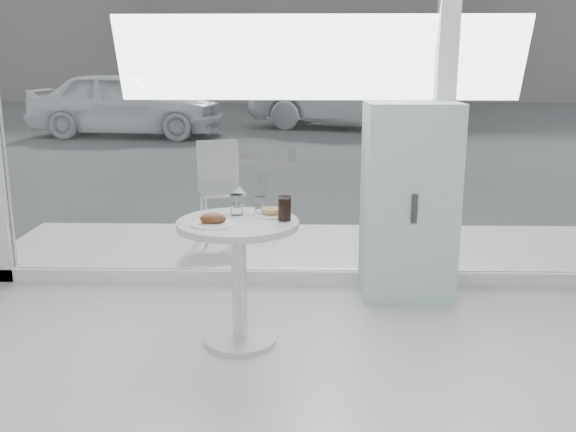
{
  "coord_description": "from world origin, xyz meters",
  "views": [
    {
      "loc": [
        -0.11,
        -1.74,
        1.69
      ],
      "look_at": [
        -0.2,
        1.7,
        0.85
      ],
      "focal_mm": 40.0,
      "sensor_mm": 36.0,
      "label": 1
    }
  ],
  "objects_px": {
    "main_table": "(239,256)",
    "water_tumbler_b": "(260,207)",
    "mint_cabinet": "(409,202)",
    "cola_glass": "(285,209)",
    "plate_donut": "(271,213)",
    "car_white": "(127,103)",
    "car_silver": "(352,96)",
    "plate_fritter": "(214,220)",
    "patio_chair": "(220,183)",
    "water_tumbler_a": "(237,206)"
  },
  "relations": [
    {
      "from": "main_table",
      "to": "water_tumbler_b",
      "type": "distance_m",
      "value": 0.34
    },
    {
      "from": "water_tumbler_b",
      "to": "main_table",
      "type": "bearing_deg",
      "value": -125.76
    },
    {
      "from": "car_silver",
      "to": "plate_fritter",
      "type": "distance_m",
      "value": 12.53
    },
    {
      "from": "cola_glass",
      "to": "patio_chair",
      "type": "bearing_deg",
      "value": 106.96
    },
    {
      "from": "mint_cabinet",
      "to": "plate_fritter",
      "type": "xyz_separation_m",
      "value": [
        -1.26,
        -0.96,
        0.1
      ]
    },
    {
      "from": "water_tumbler_a",
      "to": "cola_glass",
      "type": "xyz_separation_m",
      "value": [
        0.3,
        -0.14,
        0.01
      ]
    },
    {
      "from": "mint_cabinet",
      "to": "plate_donut",
      "type": "xyz_separation_m",
      "value": [
        -0.95,
        -0.74,
        0.09
      ]
    },
    {
      "from": "mint_cabinet",
      "to": "water_tumbler_b",
      "type": "xyz_separation_m",
      "value": [
        -1.02,
        -0.69,
        0.12
      ]
    },
    {
      "from": "main_table",
      "to": "patio_chair",
      "type": "relative_size",
      "value": 0.85
    },
    {
      "from": "plate_fritter",
      "to": "water_tumbler_a",
      "type": "distance_m",
      "value": 0.28
    },
    {
      "from": "water_tumbler_b",
      "to": "cola_glass",
      "type": "bearing_deg",
      "value": -43.94
    },
    {
      "from": "car_white",
      "to": "car_silver",
      "type": "bearing_deg",
      "value": -65.76
    },
    {
      "from": "patio_chair",
      "to": "main_table",
      "type": "bearing_deg",
      "value": -95.48
    },
    {
      "from": "main_table",
      "to": "plate_fritter",
      "type": "distance_m",
      "value": 0.3
    },
    {
      "from": "patio_chair",
      "to": "plate_fritter",
      "type": "bearing_deg",
      "value": -99.0
    },
    {
      "from": "plate_fritter",
      "to": "main_table",
      "type": "bearing_deg",
      "value": 38.85
    },
    {
      "from": "car_silver",
      "to": "water_tumbler_b",
      "type": "height_order",
      "value": "car_silver"
    },
    {
      "from": "cola_glass",
      "to": "car_white",
      "type": "bearing_deg",
      "value": 109.77
    },
    {
      "from": "water_tumbler_a",
      "to": "mint_cabinet",
      "type": "bearing_deg",
      "value": 31.12
    },
    {
      "from": "main_table",
      "to": "plate_donut",
      "type": "distance_m",
      "value": 0.33
    },
    {
      "from": "main_table",
      "to": "plate_fritter",
      "type": "relative_size",
      "value": 3.05
    },
    {
      "from": "patio_chair",
      "to": "cola_glass",
      "type": "distance_m",
      "value": 2.31
    },
    {
      "from": "plate_fritter",
      "to": "cola_glass",
      "type": "relative_size",
      "value": 1.74
    },
    {
      "from": "plate_fritter",
      "to": "plate_donut",
      "type": "distance_m",
      "value": 0.39
    },
    {
      "from": "water_tumbler_b",
      "to": "plate_donut",
      "type": "bearing_deg",
      "value": -31.59
    },
    {
      "from": "plate_donut",
      "to": "cola_glass",
      "type": "bearing_deg",
      "value": -51.71
    },
    {
      "from": "cola_glass",
      "to": "main_table",
      "type": "bearing_deg",
      "value": -176.94
    },
    {
      "from": "car_silver",
      "to": "water_tumbler_a",
      "type": "xyz_separation_m",
      "value": [
        -1.57,
        -12.17,
        0.03
      ]
    },
    {
      "from": "main_table",
      "to": "cola_glass",
      "type": "bearing_deg",
      "value": 3.06
    },
    {
      "from": "plate_donut",
      "to": "cola_glass",
      "type": "xyz_separation_m",
      "value": [
        0.08,
        -0.11,
        0.05
      ]
    },
    {
      "from": "car_silver",
      "to": "plate_fritter",
      "type": "xyz_separation_m",
      "value": [
        -1.67,
        -12.42,
        0.0
      ]
    },
    {
      "from": "plate_donut",
      "to": "water_tumbler_a",
      "type": "relative_size",
      "value": 1.64
    },
    {
      "from": "mint_cabinet",
      "to": "water_tumbler_b",
      "type": "bearing_deg",
      "value": -147.93
    },
    {
      "from": "mint_cabinet",
      "to": "cola_glass",
      "type": "bearing_deg",
      "value": -137.82
    },
    {
      "from": "car_silver",
      "to": "car_white",
      "type": "bearing_deg",
      "value": 125.52
    },
    {
      "from": "car_white",
      "to": "plate_fritter",
      "type": "bearing_deg",
      "value": -155.55
    },
    {
      "from": "car_silver",
      "to": "plate_fritter",
      "type": "height_order",
      "value": "car_silver"
    },
    {
      "from": "main_table",
      "to": "plate_fritter",
      "type": "bearing_deg",
      "value": -141.15
    },
    {
      "from": "main_table",
      "to": "water_tumbler_b",
      "type": "xyz_separation_m",
      "value": [
        0.12,
        0.16,
        0.27
      ]
    },
    {
      "from": "patio_chair",
      "to": "car_silver",
      "type": "height_order",
      "value": "car_silver"
    },
    {
      "from": "plate_fritter",
      "to": "water_tumbler_a",
      "type": "relative_size",
      "value": 2.02
    },
    {
      "from": "car_white",
      "to": "main_table",
      "type": "bearing_deg",
      "value": -154.78
    },
    {
      "from": "car_silver",
      "to": "plate_fritter",
      "type": "bearing_deg",
      "value": -169.6
    },
    {
      "from": "car_white",
      "to": "water_tumbler_a",
      "type": "height_order",
      "value": "car_white"
    },
    {
      "from": "water_tumbler_b",
      "to": "cola_glass",
      "type": "xyz_separation_m",
      "value": [
        0.16,
        -0.15,
        0.02
      ]
    },
    {
      "from": "patio_chair",
      "to": "water_tumbler_b",
      "type": "distance_m",
      "value": 2.12
    },
    {
      "from": "cola_glass",
      "to": "plate_donut",
      "type": "bearing_deg",
      "value": 128.29
    },
    {
      "from": "car_silver",
      "to": "cola_glass",
      "type": "distance_m",
      "value": 12.37
    },
    {
      "from": "main_table",
      "to": "water_tumbler_b",
      "type": "relative_size",
      "value": 6.97
    },
    {
      "from": "patio_chair",
      "to": "plate_donut",
      "type": "bearing_deg",
      "value": -89.95
    }
  ]
}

